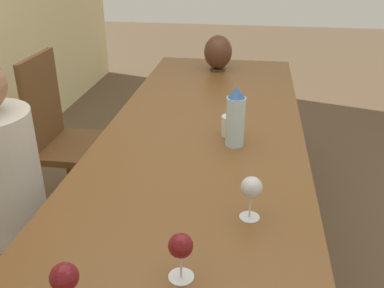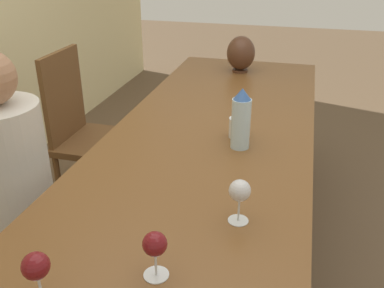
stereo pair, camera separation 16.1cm
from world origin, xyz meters
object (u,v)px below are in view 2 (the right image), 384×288
Objects in this scene: vase at (241,53)px; wine_glass_0 at (155,246)px; wine_glass_4 at (36,268)px; person_near at (12,180)px; chair_far at (86,129)px; water_tumbler at (238,128)px; water_bottle at (241,119)px; wine_glass_3 at (240,192)px.

wine_glass_0 is (-1.94, -0.09, -0.02)m from vase.
wine_glass_4 is 0.89m from person_near.
chair_far is 0.82× the size of person_near.
wine_glass_4 is (-0.15, 0.24, 0.00)m from wine_glass_0.
person_near is at bearing 115.58° from water_tumbler.
vase is at bearing 8.39° from water_tumbler.
wine_glass_4 is 0.15× the size of chair_far.
water_bottle is at bearing -18.95° from wine_glass_4.
wine_glass_0 reaches higher than water_tumbler.
person_near is (-0.42, 0.88, -0.16)m from water_tumbler.
vase reaches higher than water_tumbler.
wine_glass_3 is at bearing -101.43° from person_near.
wine_glass_3 is 0.15× the size of chair_far.
wine_glass_4 is at bearing -138.36° from person_near.
wine_glass_3 is 1.03× the size of wine_glass_4.
wine_glass_4 is (-0.97, 0.33, -0.02)m from water_bottle.
wine_glass_3 is (-1.65, -0.26, -0.01)m from vase.
vase is 1.67m from wine_glass_3.
person_near reaches higher than chair_far.
chair_far is at bearing 128.04° from vase.
water_bottle is 0.27× the size of chair_far.
wine_glass_0 is at bearing 173.65° from water_bottle.
vase is at bearing 2.55° from wine_glass_0.
water_tumbler is 0.09× the size of chair_far.
water_tumbler is 0.62× the size of wine_glass_3.
wine_glass_4 is (-2.10, 0.16, -0.02)m from vase.
wine_glass_4 is 1.63m from chair_far.
wine_glass_3 is 0.61m from wine_glass_4.
water_bottle is at bearing -70.34° from person_near.
water_bottle is 0.22× the size of person_near.
wine_glass_3 is at bearing -171.40° from water_bottle.
wine_glass_3 is (-0.62, -0.10, 0.06)m from water_tumbler.
wine_glass_0 is 1.62m from chair_far.
chair_far is (1.45, 0.67, -0.34)m from wine_glass_4.
person_near is at bearing 78.57° from wine_glass_3.
chair_far is (0.48, 1.00, -0.37)m from water_bottle.
water_tumbler is 0.92m from wine_glass_0.
water_bottle is 1.79× the size of wine_glass_3.
water_bottle reaches higher than vase.
water_bottle is 0.53m from wine_glass_3.
water_bottle is 0.13m from water_tumbler.
water_tumbler is at bearing -171.61° from vase.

